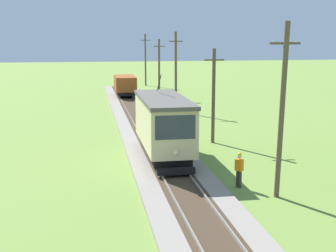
# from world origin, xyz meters

# --- Properties ---
(red_tram) EXTENTS (2.60, 8.54, 4.79)m
(red_tram) POSITION_xyz_m (0.00, 18.30, 2.19)
(red_tram) COLOR beige
(red_tram) RESTS_ON rail_right
(freight_car) EXTENTS (2.40, 5.20, 2.31)m
(freight_car) POSITION_xyz_m (0.00, 47.93, 1.56)
(freight_car) COLOR #93471E
(freight_car) RESTS_ON rail_right
(utility_pole_near_tram) EXTENTS (1.40, 0.63, 8.03)m
(utility_pole_near_tram) POSITION_xyz_m (4.17, 10.67, 4.11)
(utility_pole_near_tram) COLOR brown
(utility_pole_near_tram) RESTS_ON ground
(utility_pole_mid) EXTENTS (1.40, 0.24, 6.55)m
(utility_pole_mid) POSITION_xyz_m (4.17, 22.45, 3.37)
(utility_pole_mid) COLOR brown
(utility_pole_mid) RESTS_ON ground
(utility_pole_far) EXTENTS (1.40, 0.53, 7.80)m
(utility_pole_far) POSITION_xyz_m (4.17, 36.80, 3.99)
(utility_pole_far) COLOR brown
(utility_pole_far) RESTS_ON ground
(utility_pole_distant) EXTENTS (1.40, 0.27, 6.99)m
(utility_pole_distant) POSITION_xyz_m (4.17, 47.94, 3.59)
(utility_pole_distant) COLOR brown
(utility_pole_distant) RESTS_ON ground
(utility_pole_horizon) EXTENTS (1.40, 0.47, 7.65)m
(utility_pole_horizon) POSITION_xyz_m (4.17, 61.83, 3.92)
(utility_pole_horizon) COLOR brown
(utility_pole_horizon) RESTS_ON ground
(track_worker) EXTENTS (0.42, 0.45, 1.78)m
(track_worker) POSITION_xyz_m (2.86, 12.48, 0.98)
(track_worker) COLOR #38332D
(track_worker) RESTS_ON ground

